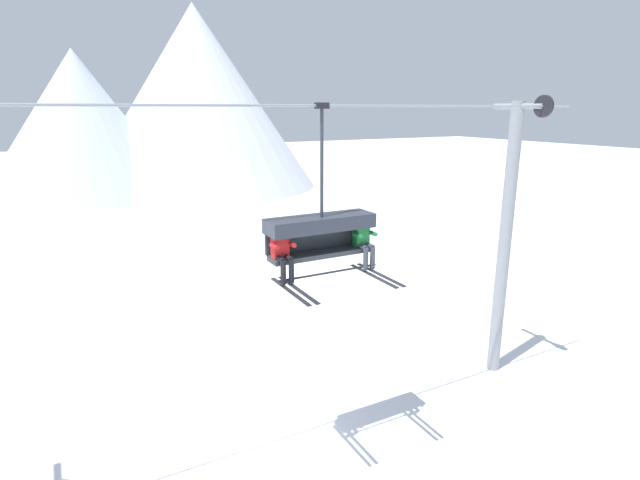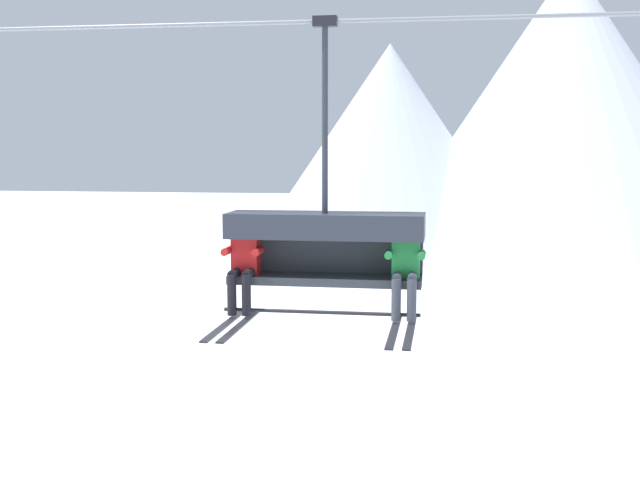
{
  "view_description": "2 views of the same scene",
  "coord_description": "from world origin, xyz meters",
  "px_view_note": "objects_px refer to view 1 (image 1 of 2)",
  "views": [
    {
      "loc": [
        -3.69,
        -9.71,
        7.77
      ],
      "look_at": [
        1.08,
        -0.8,
        5.1
      ],
      "focal_mm": 28.0,
      "sensor_mm": 36.0,
      "label": 1
    },
    {
      "loc": [
        2.55,
        -10.18,
        6.37
      ],
      "look_at": [
        1.05,
        -0.68,
        5.26
      ],
      "focal_mm": 45.0,
      "sensor_mm": 36.0,
      "label": 2
    }
  ],
  "objects_px": {
    "chairlift_chair": "(320,229)",
    "skier_green": "(364,240)",
    "skier_red": "(283,252)",
    "lift_tower_far": "(506,236)"
  },
  "relations": [
    {
      "from": "chairlift_chair",
      "to": "skier_red",
      "type": "distance_m",
      "value": 1.04
    },
    {
      "from": "lift_tower_far",
      "to": "skier_red",
      "type": "relative_size",
      "value": 4.76
    },
    {
      "from": "lift_tower_far",
      "to": "chairlift_chair",
      "type": "bearing_deg",
      "value": -173.71
    },
    {
      "from": "skier_red",
      "to": "skier_green",
      "type": "bearing_deg",
      "value": 0.0
    },
    {
      "from": "chairlift_chair",
      "to": "skier_green",
      "type": "distance_m",
      "value": 1.04
    },
    {
      "from": "lift_tower_far",
      "to": "skier_red",
      "type": "xyz_separation_m",
      "value": [
        -7.4,
        -0.93,
        0.79
      ]
    },
    {
      "from": "lift_tower_far",
      "to": "skier_red",
      "type": "height_order",
      "value": "lift_tower_far"
    },
    {
      "from": "lift_tower_far",
      "to": "skier_green",
      "type": "height_order",
      "value": "lift_tower_far"
    },
    {
      "from": "chairlift_chair",
      "to": "skier_green",
      "type": "xyz_separation_m",
      "value": [
        0.97,
        -0.22,
        -0.31
      ]
    },
    {
      "from": "skier_red",
      "to": "lift_tower_far",
      "type": "bearing_deg",
      "value": 7.16
    }
  ]
}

